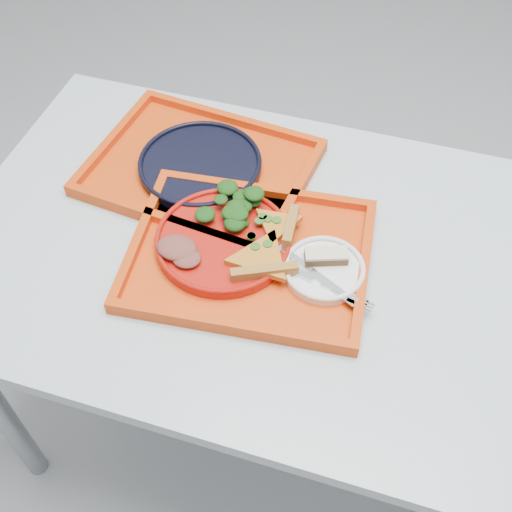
{
  "coord_description": "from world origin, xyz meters",
  "views": [
    {
      "loc": [
        0.03,
        -0.76,
        1.71
      ],
      "look_at": [
        -0.19,
        -0.05,
        0.78
      ],
      "focal_mm": 45.0,
      "sensor_mm": 36.0,
      "label": 1
    }
  ],
  "objects_px": {
    "navy_plate": "(200,166)",
    "dessert_bar": "(326,256)",
    "tray_far": "(201,170)",
    "tray_main": "(249,257)",
    "dinner_plate": "(224,242)"
  },
  "relations": [
    {
      "from": "tray_main",
      "to": "dinner_plate",
      "type": "bearing_deg",
      "value": 164.13
    },
    {
      "from": "dessert_bar",
      "to": "tray_main",
      "type": "bearing_deg",
      "value": 168.5
    },
    {
      "from": "dinner_plate",
      "to": "tray_far",
      "type": "bearing_deg",
      "value": 122.05
    },
    {
      "from": "tray_main",
      "to": "tray_far",
      "type": "height_order",
      "value": "same"
    },
    {
      "from": "navy_plate",
      "to": "tray_main",
      "type": "bearing_deg",
      "value": -48.83
    },
    {
      "from": "tray_far",
      "to": "navy_plate",
      "type": "xyz_separation_m",
      "value": [
        0.0,
        0.0,
        0.01
      ]
    },
    {
      "from": "tray_main",
      "to": "dessert_bar",
      "type": "xyz_separation_m",
      "value": [
        0.14,
        0.02,
        0.03
      ]
    },
    {
      "from": "tray_far",
      "to": "dessert_bar",
      "type": "relative_size",
      "value": 5.28
    },
    {
      "from": "dinner_plate",
      "to": "navy_plate",
      "type": "relative_size",
      "value": 1.0
    },
    {
      "from": "tray_far",
      "to": "dinner_plate",
      "type": "distance_m",
      "value": 0.22
    },
    {
      "from": "tray_main",
      "to": "navy_plate",
      "type": "xyz_separation_m",
      "value": [
        -0.17,
        0.2,
        0.01
      ]
    },
    {
      "from": "tray_far",
      "to": "dessert_bar",
      "type": "xyz_separation_m",
      "value": [
        0.31,
        -0.18,
        0.03
      ]
    },
    {
      "from": "tray_far",
      "to": "navy_plate",
      "type": "height_order",
      "value": "navy_plate"
    },
    {
      "from": "tray_main",
      "to": "tray_far",
      "type": "bearing_deg",
      "value": 125.6
    },
    {
      "from": "navy_plate",
      "to": "dessert_bar",
      "type": "xyz_separation_m",
      "value": [
        0.31,
        -0.18,
        0.02
      ]
    }
  ]
}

